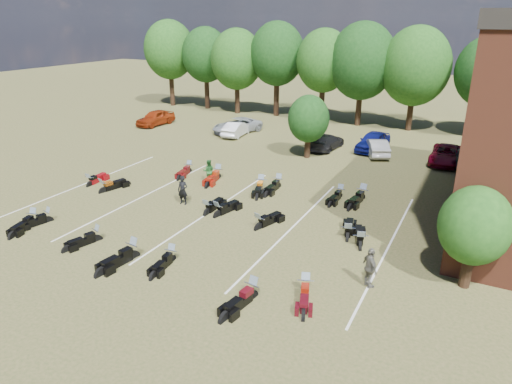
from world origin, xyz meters
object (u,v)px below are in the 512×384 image
Objects in this scene: person_green at (209,171)px; motorcycle_3 at (172,261)px; person_grey at (370,268)px; motorcycle_0 at (48,222)px; motorcycle_7 at (90,186)px; motorcycle_14 at (189,172)px; car_0 at (155,118)px; person_black at (183,190)px; car_4 at (373,141)px.

person_green reaches higher than motorcycle_3.
motorcycle_3 is at bearing 62.13° from person_grey.
motorcycle_0 is 5.68m from motorcycle_7.
motorcycle_7 is at bearing -138.73° from motorcycle_14.
car_0 reaches higher than motorcycle_7.
person_black is 4.04m from person_green.
person_grey reaches higher than person_green.
car_0 is 2.05× the size of motorcycle_7.
motorcycle_0 is at bearing 170.45° from motorcycle_3.
person_black is at bearing -68.23° from motorcycle_14.
person_grey is at bearing -25.13° from person_black.
motorcycle_14 is (4.23, 5.26, 0.00)m from motorcycle_7.
person_green reaches higher than car_0.
person_black is 0.83× the size of motorcycle_3.
car_4 reaches higher than motorcycle_14.
person_black is (15.05, -16.26, 0.10)m from car_0.
car_4 is at bearing 74.38° from motorcycle_3.
car_0 is 2.57× the size of person_grey.
motorcycle_14 reaches higher than motorcycle_7.
car_4 is 2.08× the size of motorcycle_7.
car_4 is 2.07× the size of motorcycle_14.
motorcycle_7 is at bearing 127.41° from motorcycle_0.
car_0 is 2.15× the size of motorcycle_3.
car_0 is 22.25m from car_4.
motorcycle_14 reaches higher than motorcycle_0.
motorcycle_14 reaches higher than motorcycle_3.
car_4 is at bearing 38.89° from motorcycle_14.
person_black is at bearing 114.47° from motorcycle_3.
person_green is at bearing 79.16° from motorcycle_0.
car_4 is 25.43m from motorcycle_0.
motorcycle_14 is at bearing -124.99° from car_4.
person_grey is 17.60m from motorcycle_14.
person_grey is 0.85× the size of motorcycle_0.
person_black reaches higher than motorcycle_14.
car_0 is 0.99× the size of car_4.
person_black is 0.79× the size of motorcycle_7.
person_green reaches higher than car_4.
person_green is (-0.74, 3.97, -0.09)m from person_black.
car_4 is 2.92× the size of person_green.
car_0 is 22.16m from person_black.
person_green is 0.71× the size of motorcycle_7.
person_black is at bearing 176.59° from motorcycle_7.
car_0 is at bearing -70.07° from motorcycle_7.
car_4 is at bearing -135.58° from motorcycle_7.
motorcycle_14 is (-3.12, 5.04, -0.87)m from person_black.
person_green is at bearing 93.24° from person_black.
person_black is 5.99m from motorcycle_14.
person_black reaches higher than car_0.
person_grey reaches higher than motorcycle_14.
motorcycle_3 is at bearing -66.33° from person_black.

